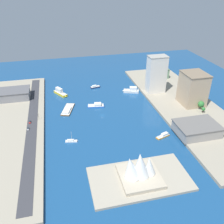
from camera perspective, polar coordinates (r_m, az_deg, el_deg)
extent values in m
plane|color=navy|center=(259.68, -2.31, -0.83)|extent=(440.00, 440.00, 0.00)
cube|color=#9E937F|center=(290.28, 16.47, 1.66)|extent=(70.00, 240.00, 2.73)
cube|color=#9E937F|center=(260.96, -23.34, -2.98)|extent=(70.00, 240.00, 2.73)
cube|color=#A89E89|center=(185.10, 6.48, -15.32)|extent=(73.09, 39.75, 2.00)
cube|color=#38383D|center=(256.46, -18.22, -2.14)|extent=(9.76, 228.00, 0.15)
cube|color=yellow|center=(312.01, -12.01, 4.27)|extent=(16.46, 22.02, 2.89)
cone|color=yellow|center=(302.93, -10.79, 3.61)|extent=(3.57, 3.57, 2.61)
cube|color=white|center=(312.14, -12.32, 5.08)|extent=(9.01, 11.60, 5.33)
cube|color=beige|center=(311.39, -12.04, 4.52)|extent=(15.80, 21.14, 0.10)
cube|color=#1E284C|center=(325.89, -3.96, 5.87)|extent=(13.29, 7.06, 1.72)
cone|color=#1E284C|center=(328.20, -2.86, 6.08)|extent=(1.84, 1.84, 1.55)
cube|color=white|center=(324.79, -4.17, 6.12)|extent=(6.37, 4.17, 1.81)
cube|color=beige|center=(325.53, -3.97, 6.02)|extent=(12.76, 6.78, 0.10)
cube|color=white|center=(222.86, -9.54, -6.80)|extent=(11.07, 4.76, 1.12)
cone|color=white|center=(222.25, -8.08, -6.77)|extent=(1.17, 1.17, 1.00)
cube|color=white|center=(222.28, -9.75, -6.56)|extent=(5.95, 3.20, 1.20)
cube|color=beige|center=(222.51, -9.55, -6.67)|extent=(10.63, 4.57, 0.10)
cylinder|color=silver|center=(219.59, -9.52, -5.62)|extent=(0.24, 0.24, 10.01)
cube|color=brown|center=(274.21, -10.33, 0.59)|extent=(17.79, 29.46, 1.33)
cone|color=brown|center=(286.38, -9.65, 1.97)|extent=(1.51, 1.51, 1.20)
cube|color=white|center=(269.58, -10.59, 0.40)|extent=(11.17, 15.99, 1.74)
cube|color=beige|center=(273.87, -10.34, 0.72)|extent=(17.08, 28.29, 0.10)
cube|color=silver|center=(312.83, 4.52, 4.92)|extent=(20.56, 13.46, 2.91)
cone|color=silver|center=(313.12, 2.62, 5.01)|extent=(3.34, 3.34, 2.62)
cube|color=white|center=(311.31, 5.00, 5.52)|extent=(10.26, 7.89, 4.43)
cube|color=beige|center=(312.21, 4.53, 5.17)|extent=(19.74, 12.92, 0.10)
cube|color=orange|center=(230.71, 11.85, -5.63)|extent=(14.31, 8.45, 1.30)
cone|color=orange|center=(226.41, 10.52, -6.22)|extent=(1.49, 1.49, 1.17)
cube|color=white|center=(231.07, 12.29, -5.10)|extent=(7.35, 5.22, 2.12)
cube|color=beige|center=(230.31, 11.87, -5.48)|extent=(13.74, 8.12, 0.10)
cube|color=blue|center=(277.80, -3.81, 1.45)|extent=(19.38, 10.24, 1.46)
cone|color=blue|center=(277.82, -5.80, 1.36)|extent=(1.49, 1.49, 1.32)
cube|color=white|center=(276.92, -3.38, 1.83)|extent=(8.72, 7.46, 2.49)
cube|color=beige|center=(277.44, -3.82, 1.60)|extent=(18.60, 9.83, 0.10)
cube|color=tan|center=(285.54, 18.48, 5.15)|extent=(23.94, 27.32, 35.63)
cube|color=#7C6B55|center=(279.01, 19.07, 8.55)|extent=(24.90, 28.42, 0.80)
cube|color=gray|center=(237.19, 19.29, -3.78)|extent=(37.20, 27.48, 9.30)
cube|color=slate|center=(234.60, 19.49, -2.75)|extent=(38.69, 28.58, 0.80)
cube|color=gray|center=(311.95, -22.60, 3.79)|extent=(41.33, 25.14, 9.61)
cube|color=#59595C|center=(309.93, -22.78, 4.66)|extent=(42.98, 26.15, 0.80)
cube|color=silver|center=(304.70, 10.39, 8.66)|extent=(22.08, 14.46, 44.75)
cube|color=#9D9992|center=(297.57, 10.79, 12.75)|extent=(22.97, 15.04, 0.80)
cube|color=slate|center=(357.06, 10.72, 8.92)|extent=(27.60, 16.58, 11.92)
cube|color=#47624A|center=(354.93, 10.81, 9.89)|extent=(28.71, 17.24, 0.80)
cylinder|color=black|center=(243.26, -18.94, -4.00)|extent=(0.27, 0.65, 0.64)
cylinder|color=black|center=(243.43, -19.32, -4.05)|extent=(0.27, 0.65, 0.64)
cylinder|color=black|center=(245.80, -18.93, -3.63)|extent=(0.27, 0.65, 0.64)
cylinder|color=black|center=(245.96, -19.30, -3.67)|extent=(0.27, 0.65, 0.64)
cube|color=#B7B7BC|center=(244.44, -19.13, -3.77)|extent=(1.97, 4.33, 0.87)
cube|color=#262D38|center=(244.23, -19.16, -3.60)|extent=(1.69, 2.45, 0.61)
cylinder|color=black|center=(253.72, -18.58, -2.46)|extent=(0.27, 0.65, 0.64)
cylinder|color=black|center=(253.89, -18.94, -2.51)|extent=(0.27, 0.65, 0.64)
cylinder|color=black|center=(256.54, -18.56, -2.09)|extent=(0.27, 0.65, 0.64)
cylinder|color=black|center=(256.70, -18.92, -2.13)|extent=(0.27, 0.65, 0.64)
cube|color=red|center=(255.07, -18.76, -2.24)|extent=(1.94, 4.72, 0.78)
cube|color=#262D38|center=(254.96, -18.78, -2.10)|extent=(1.67, 2.66, 0.47)
cylinder|color=black|center=(257.28, -16.88, -1.11)|extent=(0.18, 0.18, 5.50)
cube|color=black|center=(255.71, -16.99, -0.48)|extent=(0.36, 0.36, 1.00)
sphere|color=red|center=(255.54, -17.00, -0.41)|extent=(0.24, 0.24, 0.24)
sphere|color=yellow|center=(255.71, -16.99, -0.48)|extent=(0.24, 0.24, 0.24)
sphere|color=green|center=(255.88, -16.98, -0.55)|extent=(0.24, 0.24, 0.24)
cube|color=#BCAD93|center=(183.36, 6.53, -14.77)|extent=(29.20, 29.87, 3.00)
cone|color=white|center=(179.43, 8.81, -12.32)|extent=(9.62, 8.11, 15.36)
cone|color=white|center=(175.74, 6.74, -12.14)|extent=(14.29, 12.51, 20.58)
cone|color=white|center=(174.73, 4.49, -12.86)|extent=(14.95, 12.12, 18.82)
cylinder|color=brown|center=(289.06, 19.04, 1.89)|extent=(0.50, 0.50, 4.23)
sphere|color=#2D7233|center=(287.24, 19.18, 2.64)|extent=(5.32, 5.32, 5.32)
cylinder|color=brown|center=(282.36, 20.07, 0.95)|extent=(0.50, 0.50, 3.57)
sphere|color=#2D7233|center=(280.40, 20.22, 1.75)|extent=(6.67, 6.67, 6.67)
cylinder|color=brown|center=(276.33, 20.60, 0.12)|extent=(0.50, 0.50, 2.89)
sphere|color=#2D7233|center=(274.94, 20.71, 0.68)|extent=(4.05, 4.05, 4.05)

